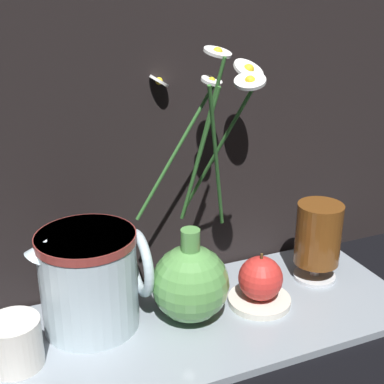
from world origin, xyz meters
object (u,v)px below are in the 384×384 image
object	(u,v)px
yellow_mug	(13,343)
ceramic_pitcher	(90,276)
vase_with_flowers	(189,276)
tea_glass	(318,236)
orange_fruit	(260,278)

from	to	relation	value
yellow_mug	ceramic_pitcher	bearing A→B (deg)	22.62
vase_with_flowers	yellow_mug	distance (m)	0.25
vase_with_flowers	ceramic_pitcher	xyz separation A→B (m)	(-0.13, 0.04, 0.01)
vase_with_flowers	yellow_mug	world-z (taller)	vase_with_flowers
yellow_mug	tea_glass	world-z (taller)	tea_glass
yellow_mug	ceramic_pitcher	distance (m)	0.13
ceramic_pitcher	tea_glass	xyz separation A→B (m)	(0.37, -0.02, -0.00)
yellow_mug	ceramic_pitcher	size ratio (longest dim) A/B	0.48
vase_with_flowers	tea_glass	world-z (taller)	vase_with_flowers
vase_with_flowers	tea_glass	size ratio (longest dim) A/B	2.89
tea_glass	orange_fruit	distance (m)	0.13
ceramic_pitcher	orange_fruit	distance (m)	0.25
vase_with_flowers	yellow_mug	xyz separation A→B (m)	(-0.25, -0.01, -0.04)
yellow_mug	tea_glass	xyz separation A→B (m)	(0.48, 0.03, 0.04)
tea_glass	yellow_mug	bearing A→B (deg)	-176.55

